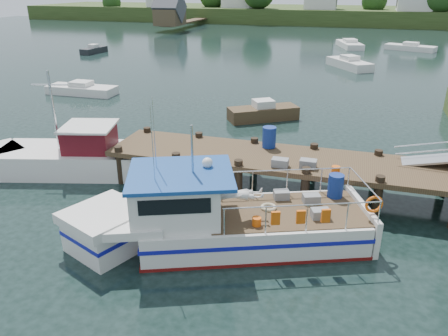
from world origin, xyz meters
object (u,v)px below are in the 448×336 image
(dock, at_px, (443,151))
(lobster_boat, at_px, (216,220))
(moored_far, at_px, (410,47))
(moored_b, at_px, (349,63))
(moored_e, at_px, (94,50))
(moored_rowboat, at_px, (263,112))
(moored_a, at_px, (82,89))
(work_boat, at_px, (71,156))
(moored_d, at_px, (350,44))

(dock, bearing_deg, lobster_boat, -146.75)
(lobster_boat, bearing_deg, moored_far, 56.50)
(moored_b, distance_m, moored_e, 29.19)
(dock, xyz_separation_m, moored_e, (-33.15, 30.21, -1.86))
(moored_rowboat, xyz_separation_m, moored_b, (4.33, 19.42, 0.00))
(moored_rowboat, relative_size, moored_b, 0.76)
(dock, xyz_separation_m, moored_a, (-22.62, 11.88, -1.89))
(lobster_boat, bearing_deg, moored_rowboat, 73.83)
(moored_a, bearing_deg, dock, -8.76)
(moored_rowboat, height_order, moored_b, moored_b)
(moored_a, bearing_deg, moored_rowboat, 8.76)
(work_boat, distance_m, moored_a, 15.01)
(moored_e, bearing_deg, lobster_boat, -57.31)
(moored_rowboat, relative_size, moored_a, 0.82)
(moored_a, relative_size, moored_e, 1.38)
(dock, relative_size, moored_a, 3.18)
(lobster_boat, height_order, moored_d, lobster_boat)
(lobster_boat, distance_m, moored_d, 48.64)
(lobster_boat, xyz_separation_m, moored_e, (-26.27, 34.72, -0.47))
(moored_a, xyz_separation_m, moored_b, (18.62, 16.85, 0.10))
(moored_rowboat, xyz_separation_m, moored_a, (-14.29, 2.57, -0.10))
(dock, xyz_separation_m, work_boat, (-14.66, -0.84, -1.54))
(moored_b, bearing_deg, lobster_boat, -74.85)
(dock, distance_m, lobster_boat, 8.34)
(moored_d, bearing_deg, moored_e, -140.86)
(lobster_boat, relative_size, moored_a, 1.81)
(lobster_boat, xyz_separation_m, work_boat, (-7.78, 3.67, -0.15))
(moored_d, bearing_deg, lobster_boat, -79.49)
(work_boat, bearing_deg, moored_rowboat, 42.76)
(moored_far, distance_m, moored_a, 40.44)
(moored_b, bearing_deg, work_boat, -89.73)
(moored_b, bearing_deg, moored_a, -117.76)
(moored_rowboat, xyz_separation_m, moored_e, (-24.83, 20.89, -0.07))
(work_boat, relative_size, moored_d, 1.28)
(moored_b, bearing_deg, moored_e, -162.79)
(moored_a, height_order, moored_d, moored_d)
(work_boat, bearing_deg, dock, -11.99)
(lobster_boat, relative_size, moored_b, 1.68)
(lobster_boat, height_order, moored_far, lobster_boat)
(dock, height_order, moored_b, dock)
(work_boat, bearing_deg, moored_d, 61.96)
(moored_rowboat, distance_m, moored_d, 34.97)
(work_boat, relative_size, moored_e, 2.22)
(moored_rowboat, distance_m, moored_b, 19.90)
(moored_a, bearing_deg, moored_far, 70.12)
(lobster_boat, height_order, moored_e, lobster_boat)
(work_boat, bearing_deg, moored_b, 54.90)
(moored_rowboat, height_order, moored_far, moored_rowboat)
(moored_d, bearing_deg, moored_a, -106.07)
(moored_rowboat, bearing_deg, moored_d, 80.17)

